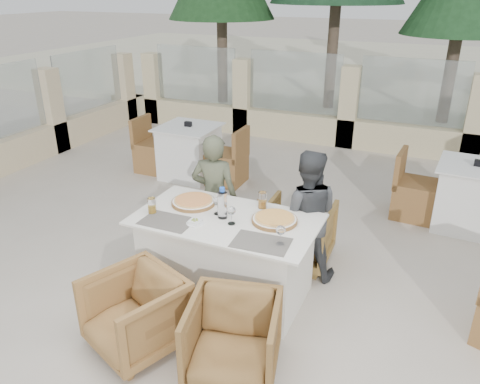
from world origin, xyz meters
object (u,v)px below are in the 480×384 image
at_px(wine_glass_centre, 217,205).
at_px(wine_glass_corner, 281,234).
at_px(bg_table_b, 471,197).
at_px(wine_glass_near, 232,214).
at_px(armchair_far_right, 298,233).
at_px(beer_glass_right, 262,200).
at_px(bg_table_a, 189,152).
at_px(water_bottle, 222,203).
at_px(olive_dish, 195,221).
at_px(armchair_near_right, 233,339).
at_px(diner_right, 306,215).
at_px(armchair_near_left, 135,313).
at_px(diner_left, 214,196).
at_px(pizza_left, 193,201).
at_px(dining_table, 226,256).
at_px(armchair_far_left, 229,229).
at_px(pizza_right, 275,219).
at_px(beer_glass_left, 152,206).

distance_m(wine_glass_centre, wine_glass_corner, 0.74).
bearing_deg(wine_glass_corner, bg_table_b, 60.33).
distance_m(wine_glass_near, armchair_far_right, 1.09).
relative_size(wine_glass_centre, beer_glass_right, 1.20).
xyz_separation_m(wine_glass_near, bg_table_a, (-1.84, 2.47, -0.48)).
bearing_deg(water_bottle, wine_glass_corner, -20.64).
bearing_deg(olive_dish, beer_glass_right, 52.11).
relative_size(armchair_near_right, diner_right, 0.51).
bearing_deg(armchair_near_left, wine_glass_centre, 98.66).
distance_m(beer_glass_right, armchair_near_left, 1.47).
xyz_separation_m(wine_glass_centre, wine_glass_corner, (0.69, -0.28, 0.00)).
bearing_deg(armchair_near_left, armchair_near_right, 26.12).
bearing_deg(diner_left, bg_table_b, -155.42).
height_order(pizza_left, wine_glass_corner, wine_glass_corner).
xyz_separation_m(wine_glass_near, diner_right, (0.47, 0.65, -0.22)).
distance_m(dining_table, armchair_far_right, 0.92).
relative_size(armchair_far_left, armchair_near_right, 0.90).
bearing_deg(dining_table, bg_table_b, 48.77).
height_order(wine_glass_corner, armchair_near_left, wine_glass_corner).
distance_m(water_bottle, wine_glass_corner, 0.66).
bearing_deg(bg_table_a, dining_table, -54.19).
height_order(pizza_left, diner_left, diner_left).
bearing_deg(pizza_left, armchair_far_left, 78.79).
relative_size(pizza_right, wine_glass_corner, 2.14).
bearing_deg(pizza_left, diner_left, 91.97).
xyz_separation_m(beer_glass_left, diner_right, (1.20, 0.75, -0.20)).
distance_m(water_bottle, bg_table_a, 3.00).
relative_size(armchair_near_left, armchair_near_right, 1.02).
bearing_deg(dining_table, beer_glass_left, -165.23).
bearing_deg(diner_left, olive_dish, 95.09).
height_order(beer_glass_right, armchair_near_left, beer_glass_right).
bearing_deg(diner_right, armchair_far_right, -74.48).
bearing_deg(wine_glass_centre, bg_table_b, 46.75).
bearing_deg(bg_table_b, bg_table_a, -177.35).
relative_size(bg_table_a, bg_table_b, 1.00).
bearing_deg(bg_table_b, armchair_near_left, -122.29).
height_order(armchair_near_right, diner_right, diner_right).
distance_m(pizza_right, beer_glass_right, 0.30).
distance_m(pizza_left, armchair_near_right, 1.42).
xyz_separation_m(wine_glass_corner, armchair_near_left, (-0.92, -0.70, -0.55)).
bearing_deg(water_bottle, diner_right, 44.40).
relative_size(pizza_right, wine_glass_centre, 2.14).
relative_size(armchair_near_right, bg_table_b, 0.40).
xyz_separation_m(pizza_left, armchair_near_left, (0.07, -1.07, -0.49)).
bearing_deg(bg_table_b, armchair_far_left, -140.89).
distance_m(pizza_left, wine_glass_corner, 1.05).
bearing_deg(armchair_far_left, pizza_left, 67.87).
bearing_deg(water_bottle, bg_table_a, 125.67).
bearing_deg(wine_glass_near, beer_glass_right, 73.10).
bearing_deg(armchair_far_right, armchair_near_right, 89.89).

